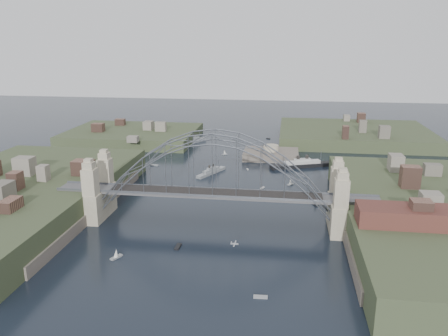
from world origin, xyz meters
TOP-DOWN VIEW (x-y plane):
  - ground at (0.00, 0.00)m, footprint 500.00×500.00m
  - bridge at (0.00, 0.00)m, footprint 84.00×13.80m
  - shore_west at (-57.32, 0.00)m, footprint 50.50×90.00m
  - shore_east at (57.32, 0.00)m, footprint 50.50×90.00m
  - headland_nw at (-55.00, 95.00)m, footprint 60.00×45.00m
  - headland_ne at (50.00, 110.00)m, footprint 70.00×55.00m
  - fort_island at (12.00, 70.00)m, footprint 22.00×16.00m
  - wharf_shed at (44.00, -14.00)m, footprint 20.00×8.00m
  - finger_pier at (39.00, -28.00)m, footprint 4.00×22.00m
  - naval_cruiser_near at (-8.40, 44.50)m, footprint 8.59×14.67m
  - naval_cruiser_far at (-25.30, 92.52)m, footprint 10.53×15.60m
  - ocean_liner at (24.34, 57.99)m, footprint 24.57×12.44m
  - aeroplane at (8.00, -23.83)m, footprint 1.60×3.02m
  - small_boat_a at (-17.93, 23.85)m, footprint 2.76×2.39m
  - small_boat_b at (10.92, 30.37)m, footprint 1.36×2.09m
  - small_boat_c at (-6.13, -15.76)m, footprint 1.15×3.22m
  - small_boat_d at (19.87, 35.37)m, footprint 2.21×2.30m
  - small_boat_e at (-31.92, 52.24)m, footprint 3.66×2.02m
  - small_boat_f at (4.05, 51.54)m, footprint 0.99×1.53m
  - small_boat_g at (14.34, -34.51)m, footprint 2.72×1.03m
  - small_boat_h at (-7.51, 72.86)m, footprint 2.19×1.65m
  - small_boat_i at (27.12, 17.22)m, footprint 2.03×2.88m
  - small_boat_j at (-18.42, -22.89)m, footprint 2.27×3.19m
  - small_boat_k at (9.25, 106.56)m, footprint 2.07×1.41m

SIDE VIEW (x-z plane):
  - fort_island at x=12.00m, z-range -5.04..4.36m
  - ground at x=0.00m, z-range 0.00..0.00m
  - small_boat_a at x=-17.93m, z-range -0.08..0.38m
  - small_boat_b at x=10.92m, z-range -0.08..0.38m
  - small_boat_c at x=-6.13m, z-range -0.08..0.38m
  - small_boat_e at x=-31.92m, z-range -0.08..0.38m
  - small_boat_f at x=4.05m, z-range -0.08..0.38m
  - small_boat_g at x=14.34m, z-range -0.08..0.38m
  - small_boat_k at x=9.25m, z-range -0.08..0.38m
  - headland_nw at x=-55.00m, z-range -4.00..5.00m
  - finger_pier at x=39.00m, z-range 0.00..1.40m
  - naval_cruiser_near at x=-8.40m, z-range -1.59..3.01m
  - small_boat_j at x=-18.42m, z-range -0.44..1.93m
  - headland_ne at x=50.00m, z-range -4.00..5.50m
  - small_boat_i at x=27.12m, z-range -0.39..1.98m
  - small_boat_d at x=19.87m, z-range -0.32..2.05m
  - naval_cruiser_far at x=-25.30m, z-range -1.95..3.71m
  - small_boat_h at x=-7.51m, z-range -0.27..2.11m
  - ocean_liner at x=24.34m, z-range -2.12..4.03m
  - shore_west at x=-57.32m, z-range -4.03..7.97m
  - shore_east at x=57.32m, z-range -4.03..7.97m
  - aeroplane at x=8.00m, z-range 5.48..5.92m
  - wharf_shed at x=44.00m, z-range 8.00..12.00m
  - bridge at x=0.00m, z-range 0.02..24.62m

